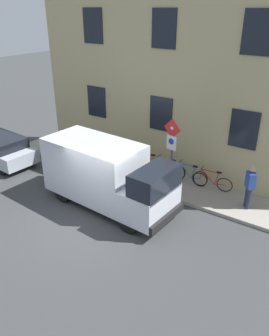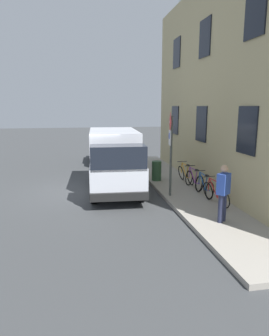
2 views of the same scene
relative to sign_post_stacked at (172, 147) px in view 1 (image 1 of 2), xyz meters
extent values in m
plane|color=#3A3D3E|center=(-3.07, 1.57, -2.21)|extent=(80.00, 80.00, 0.00)
cube|color=#9C9589|center=(0.83, 1.57, -2.14)|extent=(2.08, 15.39, 0.14)
cube|color=tan|center=(2.22, 1.57, 2.13)|extent=(0.70, 13.39, 8.67)
cube|color=black|center=(1.85, -2.11, 0.57)|extent=(0.06, 1.10, 1.50)
cube|color=black|center=(1.85, 1.57, 0.57)|extent=(0.06, 1.10, 1.50)
cube|color=black|center=(1.85, 5.26, 0.57)|extent=(0.06, 1.10, 1.50)
cube|color=black|center=(1.85, -2.11, 4.03)|extent=(0.06, 1.10, 1.50)
cube|color=black|center=(1.85, 1.57, 4.03)|extent=(0.06, 1.10, 1.50)
cube|color=black|center=(1.85, 5.26, 4.03)|extent=(0.06, 1.10, 1.50)
cylinder|color=#474C47|center=(0.04, -0.01, -0.55)|extent=(0.09, 0.09, 3.03)
pyramid|color=silver|center=(-0.04, 0.01, 0.72)|extent=(0.13, 0.50, 0.50)
pyramid|color=red|center=(-0.04, 0.01, 0.72)|extent=(0.12, 0.55, 0.56)
cube|color=white|center=(-0.02, 0.00, 0.17)|extent=(0.12, 0.44, 0.56)
cylinder|color=#1933B2|center=(-0.05, 0.00, 0.23)|extent=(0.05, 0.24, 0.24)
cube|color=silver|center=(-1.88, 2.31, -0.79)|extent=(2.21, 3.90, 2.18)
cube|color=silver|center=(-2.02, -0.29, -1.33)|extent=(2.07, 1.51, 1.10)
cube|color=black|center=(-2.03, -0.50, -0.43)|extent=(1.97, 1.08, 0.84)
cube|color=black|center=(-2.06, -1.04, -1.70)|extent=(2.01, 0.27, 0.28)
cylinder|color=black|center=(-1.13, -0.10, -1.83)|extent=(0.26, 0.77, 0.76)
cylinder|color=black|center=(-2.88, -0.01, -1.83)|extent=(0.26, 0.77, 0.76)
cylinder|color=black|center=(-0.94, 3.22, -1.83)|extent=(0.26, 0.77, 0.76)
cylinder|color=black|center=(-2.70, 3.32, -1.83)|extent=(0.26, 0.77, 0.76)
cube|color=#B0B9C4|center=(-1.76, 8.58, -1.63)|extent=(1.99, 4.10, 0.64)
cube|color=black|center=(-1.78, 8.38, -1.13)|extent=(1.75, 2.49, 0.60)
cylinder|color=black|center=(-0.91, 9.85, -1.91)|extent=(0.22, 0.61, 0.60)
cylinder|color=black|center=(-2.62, 7.31, -1.91)|extent=(0.22, 0.61, 0.60)
cylinder|color=black|center=(-1.07, 7.21, -1.91)|extent=(0.22, 0.61, 0.60)
torus|color=black|center=(1.26, -0.75, -1.74)|extent=(0.21, 0.67, 0.66)
torus|color=black|center=(1.38, -1.79, -1.74)|extent=(0.21, 0.67, 0.66)
cylinder|color=red|center=(1.30, -1.08, -1.53)|extent=(0.11, 0.60, 0.60)
cylinder|color=red|center=(1.31, -1.16, -1.26)|extent=(0.12, 0.73, 0.07)
cylinder|color=red|center=(1.34, -1.44, -1.55)|extent=(0.06, 0.19, 0.55)
cylinder|color=red|center=(1.36, -1.58, -1.78)|extent=(0.09, 0.43, 0.12)
cylinder|color=red|center=(1.26, -0.77, -1.49)|extent=(0.05, 0.09, 0.50)
cube|color=black|center=(1.35, -1.52, -1.23)|extent=(0.10, 0.21, 0.06)
cylinder|color=#262626|center=(1.26, -0.80, -1.19)|extent=(0.46, 0.08, 0.03)
torus|color=black|center=(1.32, 0.30, -1.74)|extent=(0.15, 0.66, 0.66)
torus|color=black|center=(1.32, -0.75, -1.74)|extent=(0.15, 0.66, 0.66)
cylinder|color=#1D57AB|center=(1.32, -0.04, -1.53)|extent=(0.04, 0.60, 0.60)
cylinder|color=#1D57AB|center=(1.32, -0.11, -1.26)|extent=(0.04, 0.73, 0.07)
cylinder|color=#1D57AB|center=(1.32, -0.40, -1.55)|extent=(0.04, 0.18, 0.55)
cylinder|color=#1D57AB|center=(1.32, -0.54, -1.78)|extent=(0.04, 0.43, 0.12)
cylinder|color=#1D57AB|center=(1.32, 0.27, -1.49)|extent=(0.04, 0.09, 0.50)
cube|color=black|center=(1.32, -0.48, -1.23)|extent=(0.08, 0.20, 0.06)
cylinder|color=#262626|center=(1.32, 0.25, -1.19)|extent=(0.46, 0.03, 0.03)
torus|color=black|center=(1.29, 1.34, -1.74)|extent=(0.19, 0.67, 0.66)
torus|color=black|center=(1.35, 0.29, -1.74)|extent=(0.19, 0.67, 0.66)
cylinder|color=purple|center=(1.31, 1.00, -1.53)|extent=(0.07, 0.60, 0.60)
cylinder|color=purple|center=(1.31, 0.93, -1.26)|extent=(0.08, 0.73, 0.07)
cylinder|color=purple|center=(1.33, 0.64, -1.55)|extent=(0.05, 0.19, 0.55)
cylinder|color=purple|center=(1.34, 0.51, -1.78)|extent=(0.06, 0.43, 0.12)
cylinder|color=purple|center=(1.29, 1.32, -1.49)|extent=(0.04, 0.09, 0.50)
cube|color=black|center=(1.33, 0.57, -1.23)|extent=(0.09, 0.20, 0.06)
cylinder|color=#262626|center=(1.29, 1.29, -1.19)|extent=(0.46, 0.06, 0.03)
torus|color=black|center=(1.29, 2.39, -1.74)|extent=(0.20, 0.67, 0.66)
torus|color=black|center=(1.34, 1.34, -1.74)|extent=(0.20, 0.67, 0.66)
cylinder|color=orange|center=(1.31, 2.05, -1.53)|extent=(0.07, 0.60, 0.60)
cylinder|color=orange|center=(1.31, 1.97, -1.26)|extent=(0.07, 0.73, 0.07)
cylinder|color=orange|center=(1.33, 1.69, -1.55)|extent=(0.05, 0.19, 0.55)
cylinder|color=orange|center=(1.33, 1.55, -1.78)|extent=(0.06, 0.43, 0.12)
cylinder|color=orange|center=(1.29, 2.36, -1.49)|extent=(0.04, 0.09, 0.50)
cube|color=black|center=(1.33, 1.61, -1.23)|extent=(0.09, 0.20, 0.06)
cylinder|color=#262626|center=(1.30, 2.34, -1.19)|extent=(0.46, 0.05, 0.03)
cylinder|color=#262B47|center=(0.68, -2.98, -1.64)|extent=(0.16, 0.16, 0.85)
cylinder|color=#262B47|center=(0.82, -2.87, -1.64)|extent=(0.16, 0.16, 0.85)
cube|color=#2D4AA8|center=(0.75, -2.92, -0.91)|extent=(0.48, 0.45, 0.62)
sphere|color=tan|center=(0.75, -2.92, -0.46)|extent=(0.22, 0.22, 0.22)
cylinder|color=#2D5133|center=(0.14, 2.50, -1.62)|extent=(0.44, 0.44, 0.90)
camera|label=1|loc=(-10.60, -5.54, 4.84)|focal=35.87mm
camera|label=2|loc=(-3.35, -11.00, 1.31)|focal=32.90mm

